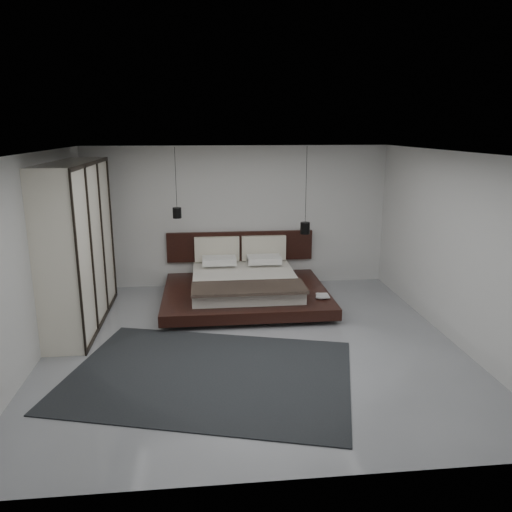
{
  "coord_description": "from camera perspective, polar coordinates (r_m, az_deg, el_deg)",
  "views": [
    {
      "loc": [
        -0.68,
        -6.85,
        3.12
      ],
      "look_at": [
        0.18,
        1.2,
        1.04
      ],
      "focal_mm": 35.0,
      "sensor_mm": 36.0,
      "label": 1
    }
  ],
  "objects": [
    {
      "name": "wall_right",
      "position": [
        7.96,
        21.62,
        0.9
      ],
      "size": [
        0.0,
        6.0,
        6.0
      ],
      "primitive_type": "plane",
      "rotation": [
        1.57,
        0.0,
        -1.57
      ],
      "color": "silver",
      "rests_on": "floor"
    },
    {
      "name": "rug",
      "position": [
        6.7,
        -5.3,
        -13.32
      ],
      "size": [
        4.16,
        3.45,
        0.02
      ],
      "primitive_type": "cube",
      "rotation": [
        0.0,
        0.0,
        -0.27
      ],
      "color": "black",
      "rests_on": "floor"
    },
    {
      "name": "lattice_screen",
      "position": [
        9.75,
        -19.45,
        2.8
      ],
      "size": [
        0.05,
        0.9,
        2.6
      ],
      "primitive_type": "cube",
      "color": "black",
      "rests_on": "floor"
    },
    {
      "name": "wall_front",
      "position": [
        4.27,
        3.62,
        -9.35
      ],
      "size": [
        6.0,
        0.0,
        6.0
      ],
      "primitive_type": "plane",
      "rotation": [
        -1.57,
        0.0,
        0.0
      ],
      "color": "silver",
      "rests_on": "floor"
    },
    {
      "name": "bed",
      "position": [
        9.22,
        -1.31,
        -3.43
      ],
      "size": [
        2.94,
        2.46,
        1.1
      ],
      "color": "black",
      "rests_on": "floor"
    },
    {
      "name": "wardrobe",
      "position": [
        8.46,
        -19.73,
        1.19
      ],
      "size": [
        0.63,
        2.67,
        2.62
      ],
      "color": "white",
      "rests_on": "floor"
    },
    {
      "name": "book_lower",
      "position": [
        8.77,
        6.98,
        -4.57
      ],
      "size": [
        0.22,
        0.29,
        0.03
      ],
      "primitive_type": "imported",
      "rotation": [
        0.0,
        0.0,
        -0.05
      ],
      "color": "#99724C",
      "rests_on": "bed"
    },
    {
      "name": "pendant_left",
      "position": [
        9.37,
        -9.01,
        4.93
      ],
      "size": [
        0.16,
        0.16,
        1.3
      ],
      "color": "black",
      "rests_on": "ceiling"
    },
    {
      "name": "book_upper",
      "position": [
        8.73,
        6.9,
        -4.5
      ],
      "size": [
        0.25,
        0.3,
        0.02
      ],
      "primitive_type": "imported",
      "rotation": [
        0.0,
        0.0,
        -0.28
      ],
      "color": "#99724C",
      "rests_on": "book_lower"
    },
    {
      "name": "ceiling",
      "position": [
        6.89,
        -0.42,
        11.74
      ],
      "size": [
        6.0,
        6.0,
        0.0
      ],
      "primitive_type": "plane",
      "rotation": [
        3.14,
        0.0,
        0.0
      ],
      "color": "white",
      "rests_on": "wall_back"
    },
    {
      "name": "floor",
      "position": [
        7.56,
        -0.38,
        -9.98
      ],
      "size": [
        6.0,
        6.0,
        0.0
      ],
      "primitive_type": "plane",
      "color": "gray",
      "rests_on": "ground"
    },
    {
      "name": "pendant_right",
      "position": [
        9.61,
        5.63,
        3.24
      ],
      "size": [
        0.18,
        0.18,
        1.65
      ],
      "color": "black",
      "rests_on": "ceiling"
    },
    {
      "name": "wall_back",
      "position": [
        10.02,
        -2.1,
        4.5
      ],
      "size": [
        6.0,
        0.0,
        6.0
      ],
      "primitive_type": "plane",
      "rotation": [
        1.57,
        0.0,
        0.0
      ],
      "color": "silver",
      "rests_on": "floor"
    },
    {
      "name": "wall_left",
      "position": [
        7.44,
        -24.07,
        -0.25
      ],
      "size": [
        0.0,
        6.0,
        6.0
      ],
      "primitive_type": "plane",
      "rotation": [
        1.57,
        0.0,
        1.57
      ],
      "color": "silver",
      "rests_on": "floor"
    }
  ]
}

